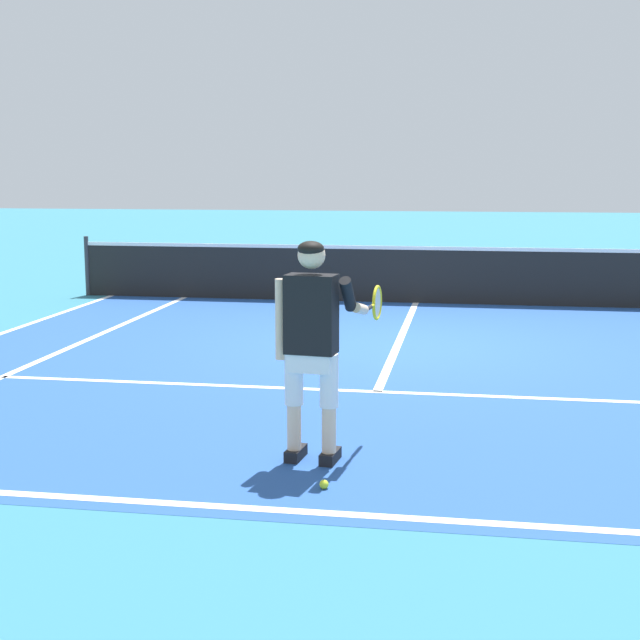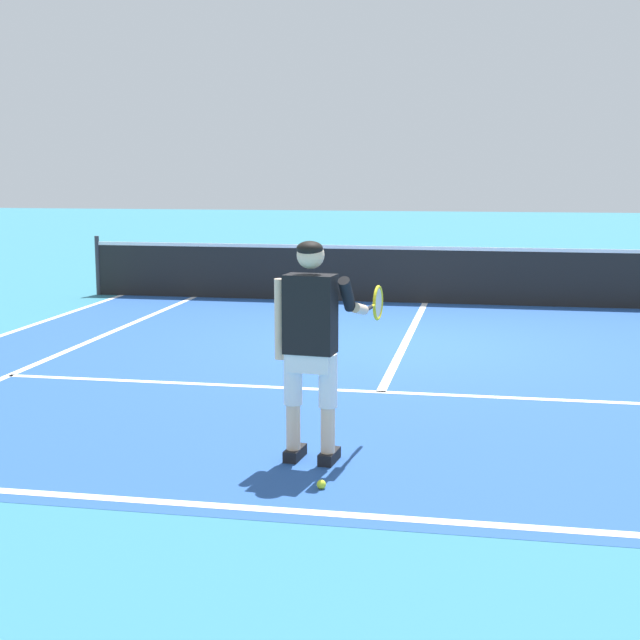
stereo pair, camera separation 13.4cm
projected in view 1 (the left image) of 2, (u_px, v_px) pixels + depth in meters
ground_plane at (398, 345)px, 11.71m from camera, size 80.00×80.00×0.00m
court_inner_surface at (390, 361)px, 10.67m from camera, size 10.98×10.15×0.00m
line_baseline at (325, 513)px, 5.92m from camera, size 10.98×0.10×0.01m
line_service at (377, 392)px, 9.19m from camera, size 8.23×0.10×0.01m
line_centre_service at (401, 336)px, 12.30m from camera, size 0.10×6.40×0.01m
line_singles_left at (64, 350)px, 11.34m from camera, size 0.10×9.75×0.01m
tennis_net at (416, 274)px, 15.34m from camera, size 11.96×0.08×1.07m
tennis_player at (313, 336)px, 6.84m from camera, size 0.73×1.09×1.71m
tennis_ball_near_feet at (324, 484)px, 6.38m from camera, size 0.07×0.07×0.07m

